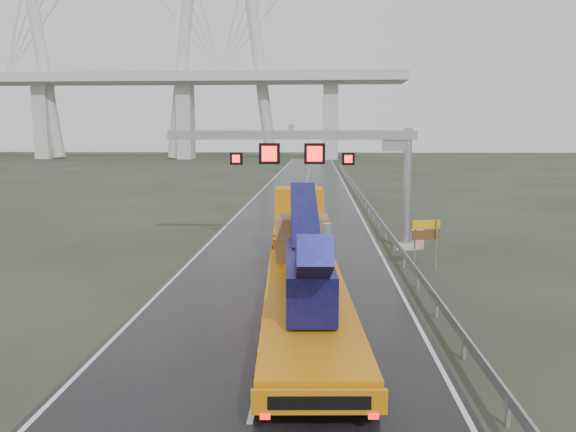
# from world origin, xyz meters

# --- Properties ---
(ground) EXTENTS (400.00, 400.00, 0.00)m
(ground) POSITION_xyz_m (0.00, 0.00, 0.00)
(ground) COLOR #292C1F
(ground) RESTS_ON ground
(road) EXTENTS (11.00, 200.00, 0.02)m
(road) POSITION_xyz_m (0.00, 40.00, 0.01)
(road) COLOR black
(road) RESTS_ON ground
(guardrail) EXTENTS (0.20, 140.00, 1.40)m
(guardrail) POSITION_xyz_m (6.10, 30.00, 0.70)
(guardrail) COLOR gray
(guardrail) RESTS_ON ground
(sign_gantry) EXTENTS (14.90, 1.20, 7.42)m
(sign_gantry) POSITION_xyz_m (2.10, 17.99, 5.61)
(sign_gantry) COLOR silver
(sign_gantry) RESTS_ON ground
(heavy_haul_truck) EXTENTS (4.06, 20.31, 4.74)m
(heavy_haul_truck) POSITION_xyz_m (0.98, 8.00, 1.84)
(heavy_haul_truck) COLOR #C7760B
(heavy_haul_truck) RESTS_ON ground
(exit_sign_pair) EXTENTS (1.47, 0.49, 2.60)m
(exit_sign_pair) POSITION_xyz_m (7.10, 12.71, 1.82)
(exit_sign_pair) COLOR #979A9F
(exit_sign_pair) RESTS_ON ground
(striped_barrier) EXTENTS (0.76, 0.51, 1.18)m
(striped_barrier) POSITION_xyz_m (7.60, 17.83, 0.59)
(striped_barrier) COLOR red
(striped_barrier) RESTS_ON ground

